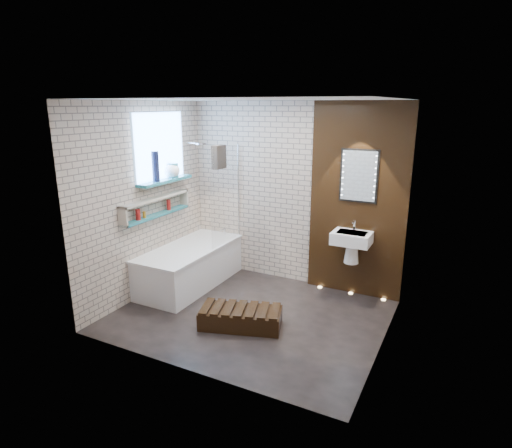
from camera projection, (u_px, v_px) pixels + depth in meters
The scene contains 15 objects.
ground at pixel (251, 315), 5.36m from camera, with size 3.20×3.20×0.00m, color black.
room_shell at pixel (250, 215), 5.01m from camera, with size 3.24×3.20×2.60m.
walnut_panel at pixel (358, 202), 5.68m from camera, with size 1.30×0.06×2.60m, color black.
clerestory_window at pixel (160, 153), 5.83m from camera, with size 0.18×1.00×0.94m.
display_niche at pixel (156, 207), 5.83m from camera, with size 0.14×1.30×0.26m.
bathtub at pixel (190, 266), 6.20m from camera, with size 0.79×1.74×0.70m.
bath_screen at pixel (226, 196), 6.16m from camera, with size 0.01×0.78×1.40m, color white.
towel at pixel (219, 157), 5.87m from camera, with size 0.09×0.25×0.32m, color black.
shower_head at pixel (201, 143), 6.20m from camera, with size 0.18×0.18×0.02m, color silver.
washbasin at pixel (352, 242), 5.65m from camera, with size 0.50×0.36×0.58m.
led_mirror at pixel (359, 176), 5.56m from camera, with size 0.50×0.02×0.70m.
walnut_step at pixel (241, 318), 5.06m from camera, with size 0.95×0.42×0.21m, color black.
niche_bottles at pixel (152, 210), 5.76m from camera, with size 0.06×0.69×0.15m.
sill_vases at pixel (169, 170), 5.93m from camera, with size 0.20×0.50×0.40m.
floor_uplights at pixel (351, 293), 5.97m from camera, with size 0.96×0.06×0.01m.
Camera 1 is at (2.27, -4.29, 2.55)m, focal length 30.02 mm.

